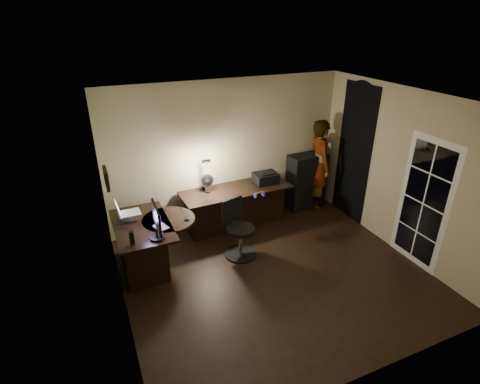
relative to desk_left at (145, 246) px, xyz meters
name	(u,v)px	position (x,y,z in m)	size (l,w,h in m)	color
floor	(275,275)	(1.80, -1.03, -0.39)	(4.50, 4.00, 0.01)	black
ceiling	(284,101)	(1.80, -1.03, 2.32)	(4.50, 4.00, 0.01)	silver
wall_back	(227,153)	(1.80, 0.98, 0.96)	(4.50, 0.01, 2.70)	#B9AE88
wall_front	(380,282)	(1.80, -3.03, 0.96)	(4.50, 0.01, 2.70)	#B9AE88
wall_left	(114,231)	(-0.45, -1.03, 0.96)	(0.01, 4.00, 2.70)	#B9AE88
wall_right	(401,173)	(4.06, -1.03, 0.96)	(0.01, 4.00, 2.70)	#B9AE88
green_wall_overlay	(115,231)	(-0.44, -1.03, 0.96)	(0.00, 4.00, 2.70)	#52672A
arched_doorway	(354,154)	(4.04, 0.12, 0.91)	(0.01, 0.90, 2.60)	black
french_door	(423,204)	(4.04, -1.58, 0.66)	(0.02, 0.92, 2.10)	white
framed_picture	(106,178)	(-0.42, -0.58, 1.46)	(0.04, 0.30, 0.25)	black
desk_left	(145,246)	(0.00, 0.00, 0.00)	(0.83, 1.35, 0.78)	black
desk_right	(236,207)	(1.83, 0.60, 0.00)	(2.06, 0.72, 0.77)	black
cabinet	(306,181)	(3.45, 0.75, 0.19)	(0.77, 0.38, 1.15)	black
laptop_stand	(130,216)	(-0.14, 0.22, 0.45)	(0.23, 0.20, 0.10)	silver
laptop	(128,206)	(-0.14, 0.22, 0.62)	(0.35, 0.33, 0.24)	silver
monitor	(156,226)	(0.14, -0.49, 0.59)	(0.11, 0.55, 0.36)	black
mouse	(155,226)	(0.17, -0.20, 0.42)	(0.07, 0.10, 0.04)	silver
phone	(187,217)	(0.69, -0.10, 0.41)	(0.07, 0.14, 0.01)	black
pen	(182,210)	(0.69, 0.17, 0.41)	(0.01, 0.15, 0.01)	black
speaker	(132,238)	(-0.21, -0.51, 0.50)	(0.08, 0.08, 0.20)	black
notepad	(161,227)	(0.25, -0.23, 0.41)	(0.16, 0.23, 0.01)	silver
desk_fan	(207,183)	(1.30, 0.69, 0.56)	(0.22, 0.12, 0.34)	black
headphones	(259,194)	(2.07, 0.13, 0.44)	(0.20, 0.08, 0.09)	navy
printer	(266,177)	(2.46, 0.65, 0.49)	(0.44, 0.34, 0.20)	black
desk_lamp	(202,172)	(1.26, 0.80, 0.74)	(0.17, 0.32, 0.70)	black
office_chair	(241,230)	(1.52, -0.31, 0.10)	(0.55, 0.55, 0.98)	black
person	(319,165)	(3.68, 0.66, 0.54)	(0.67, 0.44, 1.86)	#D8A88C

